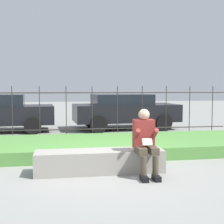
# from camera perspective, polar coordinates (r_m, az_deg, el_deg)

# --- Properties ---
(ground_plane) EXTENTS (60.00, 60.00, 0.00)m
(ground_plane) POSITION_cam_1_polar(r_m,az_deg,el_deg) (6.13, -0.18, -10.87)
(ground_plane) COLOR gray
(stone_bench) EXTENTS (2.46, 0.57, 0.43)m
(stone_bench) POSITION_cam_1_polar(r_m,az_deg,el_deg) (6.06, -2.22, -9.22)
(stone_bench) COLOR gray
(stone_bench) RESTS_ON ground_plane
(person_seated_reader) EXTENTS (0.42, 0.73, 1.23)m
(person_seated_reader) POSITION_cam_1_polar(r_m,az_deg,el_deg) (5.81, 6.07, -5.06)
(person_seated_reader) COLOR black
(person_seated_reader) RESTS_ON ground_plane
(grass_berm) EXTENTS (10.77, 2.50, 0.28)m
(grass_berm) POSITION_cam_1_polar(r_m,az_deg,el_deg) (7.98, -2.36, -6.21)
(grass_berm) COLOR #569342
(grass_berm) RESTS_ON ground_plane
(iron_fence) EXTENTS (8.77, 0.03, 1.67)m
(iron_fence) POSITION_cam_1_polar(r_m,az_deg,el_deg) (9.69, -3.65, 0.06)
(iron_fence) COLOR #332D28
(iron_fence) RESTS_ON ground_plane
(car_parked_center) EXTENTS (4.13, 2.19, 1.36)m
(car_parked_center) POSITION_cam_1_polar(r_m,az_deg,el_deg) (12.22, 2.32, 0.34)
(car_parked_center) COLOR black
(car_parked_center) RESTS_ON ground_plane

